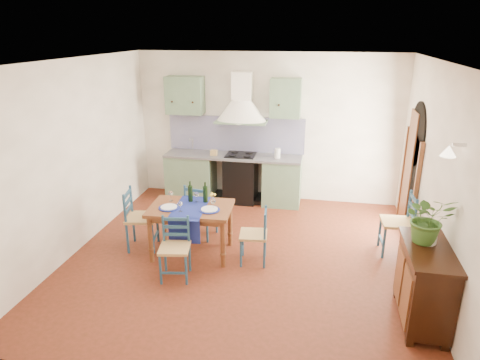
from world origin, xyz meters
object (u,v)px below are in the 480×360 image
at_px(chair_near, 175,248).
at_px(sideboard, 424,282).
at_px(potted_plant, 428,219).
at_px(dining_table, 191,212).

xyz_separation_m(chair_near, sideboard, (3.05, -0.37, 0.07)).
relative_size(chair_near, potted_plant, 1.49).
bearing_deg(chair_near, potted_plant, -3.91).
bearing_deg(dining_table, chair_near, -92.70).
distance_m(dining_table, potted_plant, 3.17).
height_order(chair_near, potted_plant, potted_plant).
xyz_separation_m(chair_near, potted_plant, (3.03, -0.21, 0.78)).
xyz_separation_m(dining_table, potted_plant, (3.00, -0.86, 0.55)).
relative_size(dining_table, chair_near, 1.46).
distance_m(sideboard, potted_plant, 0.73).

